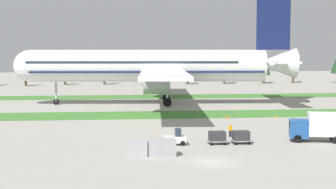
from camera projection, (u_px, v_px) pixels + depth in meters
ground_plane at (212, 162)px, 50.75m from camera, size 400.00×400.00×0.00m
grass_strip_near at (173, 115)px, 87.51m from camera, size 320.00×10.47×0.01m
grass_strip_far at (158, 97)px, 120.16m from camera, size 320.00×10.47×0.01m
airliner at (155, 66)px, 102.84m from camera, size 57.20×70.62×22.06m
baggage_tug at (175, 138)px, 59.81m from camera, size 2.60×1.30×1.97m
cargo_dolly_lead at (217, 137)px, 60.29m from camera, size 2.20×1.50×1.55m
cargo_dolly_second at (241, 136)px, 60.57m from camera, size 2.20×1.50×1.55m
catering_truck at (319, 126)px, 61.86m from camera, size 7.31×3.93×3.58m
ground_crew_marshaller at (298, 125)px, 69.20m from camera, size 0.41×0.44×1.74m
ground_crew_loader at (230, 130)px, 65.38m from camera, size 0.38×0.47×1.74m
uld_container_0 at (139, 149)px, 53.79m from camera, size 2.19×1.85×1.56m
uld_container_1 at (166, 148)px, 53.76m from camera, size 2.12×1.76×1.80m
uld_container_2 at (158, 148)px, 53.67m from camera, size 2.00×1.60×1.76m
taxiway_marker_0 at (276, 117)px, 83.04m from camera, size 0.44×0.44×0.46m
taxiway_marker_1 at (227, 117)px, 82.44m from camera, size 0.44×0.44×0.61m
distant_tree_line at (163, 63)px, 161.33m from camera, size 154.35×10.63×11.88m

